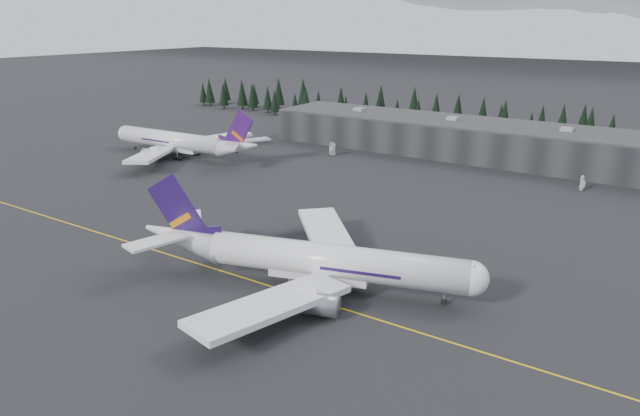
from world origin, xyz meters
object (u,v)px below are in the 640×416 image
Objects in this scene: jet_parked at (183,142)px; gse_vehicle_a at (332,154)px; terminal at (478,139)px; jet_main at (305,258)px; gse_vehicle_b at (582,188)px.

jet_parked is 54.91m from gse_vehicle_a.
jet_main reaches higher than terminal.
terminal is at bearing 77.85° from jet_main.
jet_parked is (-97.94, 62.73, -0.05)m from jet_main.
jet_main is (8.60, -123.08, -0.68)m from terminal.
jet_main reaches higher than gse_vehicle_a.
jet_main is 116.30m from jet_parked.
terminal is at bearing -148.36° from jet_parked.
jet_main is at bearing 144.96° from jet_parked.
gse_vehicle_a is 85.96m from gse_vehicle_b.
terminal reaches higher than gse_vehicle_a.
jet_main reaches higher than gse_vehicle_b.
terminal is 48.73m from gse_vehicle_b.
terminal is 34.82× the size of gse_vehicle_b.
terminal is 107.81m from jet_parked.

